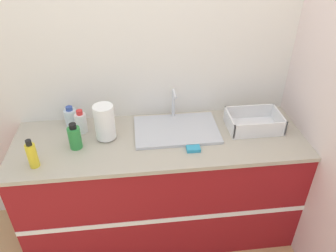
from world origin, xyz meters
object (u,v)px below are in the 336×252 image
object	(u,v)px
bottle_white_spray	(81,122)
bottle_clear	(71,117)
sink	(176,129)
paper_towel_roll	(105,122)
dish_rack	(254,123)
bottle_green	(75,137)
bottle_yellow	(32,155)

from	to	relation	value
bottle_white_spray	bottle_clear	size ratio (longest dim) A/B	1.14
bottle_white_spray	sink	bearing A→B (deg)	-5.67
bottle_white_spray	paper_towel_roll	bearing A→B (deg)	-30.16
dish_rack	bottle_white_spray	size ratio (longest dim) A/B	2.16
paper_towel_roll	bottle_clear	world-z (taller)	paper_towel_roll
sink	bottle_green	size ratio (longest dim) A/B	3.21
paper_towel_roll	bottle_green	bearing A→B (deg)	-156.92
bottle_white_spray	bottle_clear	distance (m)	0.13
bottle_green	dish_rack	bearing A→B (deg)	4.09
bottle_green	bottle_clear	xyz separation A→B (m)	(-0.06, 0.28, -0.01)
paper_towel_roll	dish_rack	xyz separation A→B (m)	(1.05, 0.01, -0.09)
sink	dish_rack	xyz separation A→B (m)	(0.56, -0.03, 0.02)
bottle_green	bottle_clear	size ratio (longest dim) A/B	1.20
paper_towel_roll	bottle_clear	distance (m)	0.33
dish_rack	bottle_white_spray	distance (m)	1.22
sink	bottle_green	distance (m)	0.70
sink	bottle_white_spray	world-z (taller)	sink
sink	bottle_green	xyz separation A→B (m)	(-0.68, -0.12, 0.07)
paper_towel_roll	bottle_green	distance (m)	0.22
bottle_yellow	bottle_white_spray	xyz separation A→B (m)	(0.25, 0.35, -0.01)
dish_rack	bottle_green	world-z (taller)	bottle_green
bottle_white_spray	bottle_green	bearing A→B (deg)	-96.73
sink	bottle_clear	xyz separation A→B (m)	(-0.75, 0.16, 0.05)
bottle_white_spray	bottle_clear	world-z (taller)	bottle_white_spray
paper_towel_roll	bottle_white_spray	bearing A→B (deg)	149.84
paper_towel_roll	bottle_white_spray	distance (m)	0.21
paper_towel_roll	dish_rack	world-z (taller)	paper_towel_roll
dish_rack	bottle_green	xyz separation A→B (m)	(-1.24, -0.09, 0.04)
sink	bottle_white_spray	xyz separation A→B (m)	(-0.66, 0.07, 0.06)
paper_towel_roll	bottle_white_spray	xyz separation A→B (m)	(-0.17, 0.10, -0.05)
sink	bottle_green	world-z (taller)	sink
sink	bottle_clear	size ratio (longest dim) A/B	3.86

